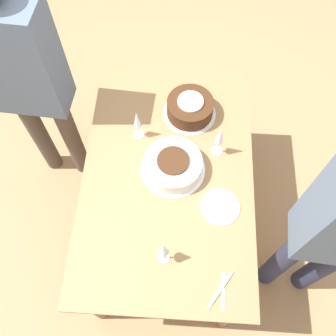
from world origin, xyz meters
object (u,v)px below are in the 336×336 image
object	(u,v)px
wine_glass_near	(220,137)
person_watching	(26,78)
wine_glass_far	(137,121)
cake_front_chocolate	(190,108)
wine_glass_extra	(164,250)
cake_center_white	(173,165)

from	to	relation	value
wine_glass_near	person_watching	bearing A→B (deg)	76.53
wine_glass_near	wine_glass_far	xyz separation A→B (m)	(0.08, 0.43, -0.02)
cake_front_chocolate	wine_glass_far	world-z (taller)	wine_glass_far
wine_glass_extra	person_watching	xyz separation A→B (m)	(0.84, 0.77, 0.10)
cake_center_white	wine_glass_extra	size ratio (longest dim) A/B	1.69
cake_front_chocolate	wine_glass_far	bearing A→B (deg)	119.88
wine_glass_far	cake_center_white	bearing A→B (deg)	-135.69
cake_center_white	wine_glass_near	world-z (taller)	wine_glass_near
cake_center_white	wine_glass_near	size ratio (longest dim) A/B	1.49
cake_center_white	person_watching	xyz separation A→B (m)	(0.37, 0.79, 0.19)
wine_glass_near	person_watching	world-z (taller)	person_watching
wine_glass_near	cake_center_white	bearing A→B (deg)	118.24
wine_glass_far	wine_glass_extra	bearing A→B (deg)	-164.79
cake_front_chocolate	person_watching	xyz separation A→B (m)	(0.00, 0.87, 0.19)
cake_front_chocolate	wine_glass_extra	world-z (taller)	wine_glass_extra
cake_front_chocolate	person_watching	size ratio (longest dim) A/B	0.19
cake_center_white	wine_glass_extra	world-z (taller)	wine_glass_extra
person_watching	cake_front_chocolate	bearing A→B (deg)	3.80
cake_front_chocolate	wine_glass_near	bearing A→B (deg)	-147.14
wine_glass_far	person_watching	distance (m)	0.62
wine_glass_far	wine_glass_extra	world-z (taller)	wine_glass_far
cake_front_chocolate	wine_glass_near	size ratio (longest dim) A/B	1.32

